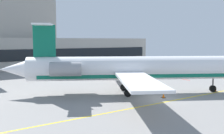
# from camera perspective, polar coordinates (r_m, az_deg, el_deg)

# --- Properties ---
(ground) EXTENTS (120.00, 120.00, 0.11)m
(ground) POSITION_cam_1_polar(r_m,az_deg,el_deg) (32.58, 10.18, -6.79)
(ground) COLOR gray
(terminal_building) EXTENTS (73.98, 16.46, 20.21)m
(terminal_building) POSITION_cam_1_polar(r_m,az_deg,el_deg) (72.91, -22.93, 5.95)
(terminal_building) COLOR #ADA89E
(terminal_building) RESTS_ON ground
(regional_jet) EXTENTS (31.23, 25.92, 9.06)m
(regional_jet) POSITION_cam_1_polar(r_m,az_deg,el_deg) (34.48, 4.36, -0.33)
(regional_jet) COLOR white
(regional_jet) RESTS_ON ground
(baggage_tug) EXTENTS (3.43, 2.39, 2.33)m
(baggage_tug) POSITION_cam_1_polar(r_m,az_deg,el_deg) (64.28, 2.73, 0.49)
(baggage_tug) COLOR #1E4CB2
(baggage_tug) RESTS_ON ground
(safety_cone_alpha) EXTENTS (0.47, 0.47, 0.55)m
(safety_cone_alpha) POSITION_cam_1_polar(r_m,az_deg,el_deg) (40.57, 3.15, -3.78)
(safety_cone_alpha) COLOR orange
(safety_cone_alpha) RESTS_ON ground
(safety_cone_bravo) EXTENTS (0.47, 0.47, 0.55)m
(safety_cone_bravo) POSITION_cam_1_polar(r_m,az_deg,el_deg) (32.87, 11.15, -6.17)
(safety_cone_bravo) COLOR orange
(safety_cone_bravo) RESTS_ON ground
(safety_cone_charlie) EXTENTS (0.47, 0.47, 0.55)m
(safety_cone_charlie) POSITION_cam_1_polar(r_m,az_deg,el_deg) (38.88, 21.57, -4.61)
(safety_cone_charlie) COLOR orange
(safety_cone_charlie) RESTS_ON ground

